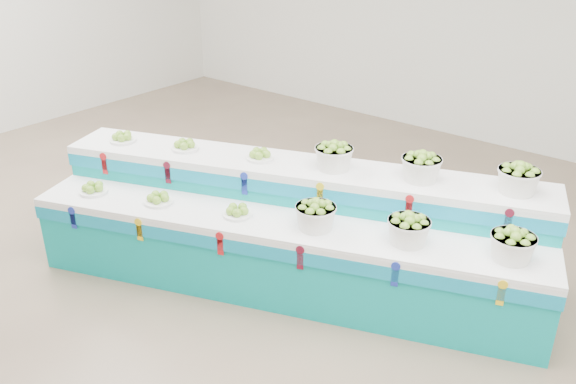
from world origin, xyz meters
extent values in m
plane|color=brown|center=(0.00, 0.00, 0.00)|extent=(10.00, 10.00, 0.00)
cylinder|color=white|center=(-0.81, -0.39, 0.77)|extent=(0.33, 0.33, 0.10)
cylinder|color=white|center=(-0.18, -0.15, 0.77)|extent=(0.33, 0.33, 0.10)
cylinder|color=white|center=(0.52, 0.11, 0.77)|extent=(0.33, 0.33, 0.10)
cylinder|color=white|center=(-1.00, 0.13, 1.07)|extent=(0.33, 0.33, 0.10)
cylinder|color=white|center=(-0.37, 0.37, 1.07)|extent=(0.33, 0.33, 0.10)
cylinder|color=white|center=(0.33, 0.63, 1.07)|extent=(0.33, 0.33, 0.10)
camera|label=1|loc=(3.69, -3.14, 3.12)|focal=37.57mm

